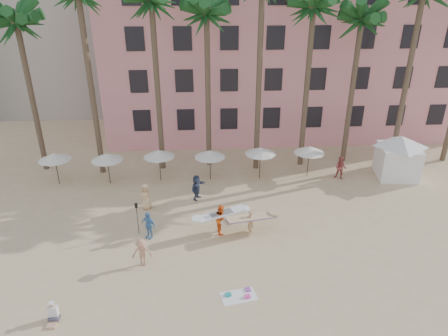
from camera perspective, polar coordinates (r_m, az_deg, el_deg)
name	(u,v)px	position (r m, az deg, el deg)	size (l,w,h in m)	color
ground	(237,284)	(22.05, 1.91, -16.17)	(120.00, 120.00, 0.00)	#D1B789
pink_hotel	(281,51)	(43.91, 8.16, 16.19)	(35.00, 14.00, 16.00)	pink
palm_row	(227,6)	(31.65, 0.44, 22.17)	(44.40, 5.40, 16.30)	brown
umbrella_row	(184,153)	(31.49, -5.67, 2.08)	(22.50, 2.70, 2.73)	#332B23
cabana	(399,153)	(35.09, 23.72, 1.99)	(5.18, 5.18, 3.50)	white
beach_towel	(239,295)	(21.35, 2.21, -17.72)	(1.97, 1.35, 0.14)	white
carrier_yellow	(251,220)	(25.33, 3.90, -7.45)	(3.37, 1.74, 1.64)	tan
carrier_white	(221,218)	(25.34, -0.40, -7.17)	(3.23, 1.69, 1.94)	orange
beachgoers	(208,199)	(27.67, -2.25, -4.44)	(16.24, 10.94, 1.93)	#2F3B53
paddle	(137,214)	(25.56, -12.32, -6.50)	(0.18, 0.04, 2.23)	black
seated_man	(53,315)	(21.49, -23.22, -18.72)	(0.45, 0.79, 1.02)	#3F3F4C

